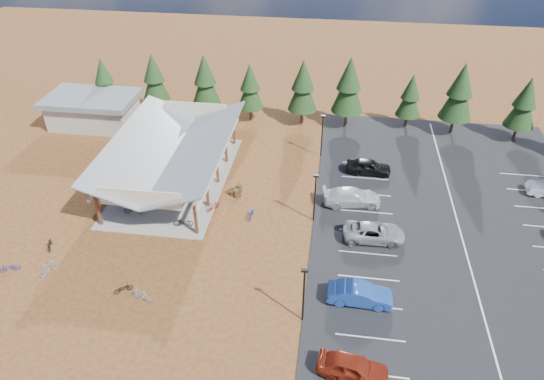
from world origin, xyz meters
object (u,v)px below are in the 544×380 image
object	(u,v)px
bike_12	(123,288)
bike_pavilion	(172,148)
outbuilding	(93,110)
car_2	(374,232)
lamp_post_0	(304,292)
bike_5	(192,184)
bike_13	(142,295)
trash_bin_1	(239,188)
car_1	(360,294)
bike_3	(160,146)
lamp_post_1	(315,195)
bike_6	(194,166)
bike_16	(233,192)
bike_0	(133,210)
bike_2	(150,169)
trash_bin_0	(236,193)
bike_10	(10,268)
bike_15	(213,207)
bike_8	(50,244)
car_4	(369,167)
bike_4	(183,222)
bike_9	(49,268)
lamp_post_2	(322,133)
bike_14	(251,214)
car_0	(353,367)
bike_1	(150,180)
bike_7	(219,150)

from	to	relation	value
bike_12	bike_pavilion	bearing A→B (deg)	-33.30
outbuilding	car_2	bearing A→B (deg)	-27.52
outbuilding	lamp_post_0	distance (m)	40.32
bike_5	car_2	distance (m)	19.19
bike_12	bike_13	distance (m)	1.90
trash_bin_1	car_1	world-z (taller)	car_1
bike_3	car_2	xyz separation A→B (m)	(24.16, -12.65, 0.23)
bike_3	bike_13	size ratio (longest dim) A/B	0.86
lamp_post_1	bike_6	xyz separation A→B (m)	(-13.54, 6.96, -2.40)
lamp_post_1	bike_12	distance (m)	18.32
outbuilding	bike_16	xyz separation A→B (m)	(20.68, -13.13, -1.59)
lamp_post_0	bike_0	size ratio (longest dim) A/B	2.80
bike_2	bike_3	bearing A→B (deg)	-6.08
trash_bin_0	bike_6	bearing A→B (deg)	142.61
bike_10	bike_15	bearing A→B (deg)	99.96
trash_bin_1	bike_pavilion	bearing A→B (deg)	169.63
bike_pavilion	lamp_post_1	xyz separation A→B (m)	(15.00, -5.00, -0.85)
bike_8	car_4	distance (m)	32.31
bike_4	bike_5	xyz separation A→B (m)	(-0.97, 6.25, 0.02)
bike_8	bike_9	size ratio (longest dim) A/B	0.90
car_2	bike_6	bearing A→B (deg)	62.14
lamp_post_2	car_4	world-z (taller)	lamp_post_2
bike_15	bike_10	bearing A→B (deg)	69.44
bike_5	bike_8	xyz separation A→B (m)	(-9.80, -10.75, -0.14)
trash_bin_0	bike_6	size ratio (longest dim) A/B	0.50
trash_bin_1	bike_10	world-z (taller)	trash_bin_1
outbuilding	bike_14	xyz separation A→B (m)	(23.10, -16.36, -1.57)
bike_4	car_4	bearing A→B (deg)	-65.39
bike_16	car_4	distance (m)	14.97
bike_12	bike_2	bearing A→B (deg)	-23.18
bike_6	bike_13	world-z (taller)	bike_13
car_2	bike_16	bearing A→B (deg)	67.95
bike_5	bike_12	xyz separation A→B (m)	(-1.41, -14.82, -0.18)
lamp_post_1	bike_10	size ratio (longest dim) A/B	3.26
car_2	trash_bin_1	bearing A→B (deg)	64.30
bike_3	bike_6	xyz separation A→B (m)	(5.12, -3.72, -0.00)
lamp_post_1	bike_6	size ratio (longest dim) A/B	2.85
car_0	bike_9	bearing A→B (deg)	84.22
bike_2	bike_15	world-z (taller)	bike_2
bike_14	bike_6	bearing A→B (deg)	141.79
bike_6	car_2	world-z (taller)	car_2
trash_bin_1	bike_5	xyz separation A→B (m)	(-4.99, -0.07, 0.13)
bike_9	bike_12	xyz separation A→B (m)	(6.90, -1.20, -0.15)
trash_bin_1	bike_1	world-z (taller)	bike_1
bike_8	bike_13	bearing A→B (deg)	-49.34
outbuilding	bike_1	bearing A→B (deg)	-46.77
bike_4	bike_8	xyz separation A→B (m)	(-10.77, -4.50, -0.13)
lamp_post_0	bike_9	world-z (taller)	lamp_post_0
bike_3	bike_7	distance (m)	7.01
lamp_post_0	bike_5	xyz separation A→B (m)	(-12.86, 15.62, -2.39)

